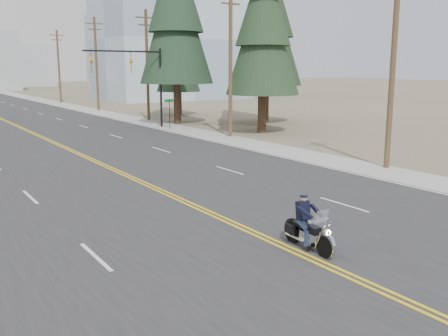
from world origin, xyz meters
TOP-DOWN VIEW (x-y plane):
  - ground_plane at (0.00, 0.00)m, footprint 400.00×400.00m
  - sidewalk_right at (11.50, 70.00)m, footprint 3.00×200.00m
  - traffic_mast_right at (8.98, 32.00)m, footprint 7.10×0.26m
  - street_sign at (10.80, 30.00)m, footprint 0.90×0.06m
  - utility_pole_a at (12.50, 8.00)m, footprint 2.20×0.30m
  - utility_pole_b at (12.50, 23.00)m, footprint 2.20×0.30m
  - utility_pole_c at (12.50, 38.00)m, footprint 2.20×0.30m
  - utility_pole_d at (12.50, 53.00)m, footprint 2.20×0.30m
  - utility_pole_e at (12.50, 70.00)m, footprint 2.20×0.30m
  - glass_building at (32.00, 70.00)m, footprint 24.00×16.00m
  - haze_bldg_c at (40.00, 110.00)m, footprint 16.00×12.00m
  - haze_bldg_e at (25.00, 150.00)m, footprint 14.00×14.00m
  - motorcyclist at (0.46, 1.13)m, footprint 1.04×2.15m
  - conifer_near at (16.04, 23.57)m, footprint 5.98×5.98m
  - conifer_mid at (21.05, 29.51)m, footprint 6.88×6.88m
  - conifer_tall at (13.50, 33.59)m, footprint 6.94×6.94m
  - conifer_far at (18.07, 41.80)m, footprint 4.99×4.99m

SIDE VIEW (x-z plane):
  - ground_plane at x=0.00m, z-range 0.00..0.00m
  - sidewalk_right at x=11.50m, z-range 0.00..0.01m
  - motorcyclist at x=0.46m, z-range 0.00..1.63m
  - street_sign at x=10.80m, z-range 0.49..3.12m
  - traffic_mast_right at x=8.98m, z-range 1.44..8.44m
  - utility_pole_a at x=12.50m, z-range 0.23..11.23m
  - utility_pole_c at x=12.50m, z-range 0.23..11.23m
  - utility_pole_e at x=12.50m, z-range 0.23..11.23m
  - utility_pole_b at x=12.50m, z-range 0.23..11.73m
  - utility_pole_d at x=12.50m, z-range 0.23..11.73m
  - haze_bldg_e at x=25.00m, z-range 0.00..12.00m
  - conifer_far at x=18.07m, z-range 0.99..14.36m
  - haze_bldg_c at x=40.00m, z-range 0.00..18.00m
  - conifer_near at x=16.04m, z-range 1.18..17.02m
  - glass_building at x=32.00m, z-range 0.00..20.00m
  - conifer_mid at x=21.05m, z-range 1.36..19.70m
  - conifer_tall at x=13.50m, z-range 1.43..20.72m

